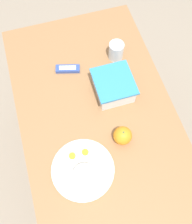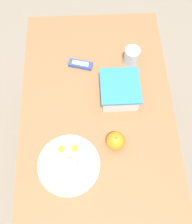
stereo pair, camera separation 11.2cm
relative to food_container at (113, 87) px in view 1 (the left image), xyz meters
name	(u,v)px [view 1 (the left image)]	position (x,y,z in m)	size (l,w,h in m)	color
ground_plane	(96,157)	(0.08, -0.10, -0.81)	(10.00, 10.00, 0.00)	gray
table	(96,120)	(0.08, -0.10, -0.14)	(1.13, 0.68, 0.77)	#996B42
food_container	(113,87)	(0.00, 0.00, 0.00)	(0.18, 0.17, 0.09)	white
orange_fruit	(123,136)	(0.23, -0.03, 0.00)	(0.08, 0.08, 0.08)	orange
rice_plate	(83,171)	(0.32, -0.23, -0.02)	(0.25, 0.25, 0.06)	silver
candy_bar	(68,69)	(-0.17, -0.17, -0.03)	(0.07, 0.12, 0.02)	#334C9E
drinking_glass	(116,51)	(-0.18, 0.07, 0.01)	(0.07, 0.07, 0.09)	silver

